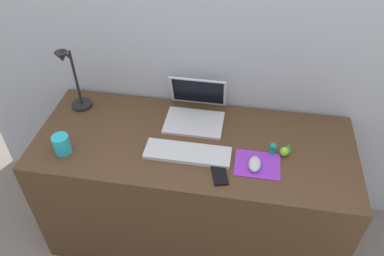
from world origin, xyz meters
TOP-DOWN VIEW (x-y plane):
  - ground_plane at (0.00, 0.00)m, footprint 6.00×6.00m
  - back_wall at (0.00, 0.36)m, footprint 2.78×0.05m
  - desk at (0.00, 0.00)m, footprint 1.58×0.64m
  - laptop at (-0.02, 0.20)m, footprint 0.30×0.28m
  - keyboard at (-0.01, -0.09)m, footprint 0.41×0.13m
  - mousepad at (0.32, -0.10)m, footprint 0.21×0.17m
  - mouse at (0.30, -0.12)m, footprint 0.06×0.10m
  - cell_phone at (0.15, -0.19)m, footprint 0.10×0.14m
  - desk_lamp at (-0.65, 0.15)m, footprint 0.11×0.16m
  - coffee_mug at (-0.60, -0.17)m, footprint 0.08×0.08m
  - toy_figurine_green at (0.46, 0.02)m, footprint 0.03×0.03m
  - toy_figurine_teal at (0.38, -0.01)m, footprint 0.03×0.03m
  - toy_figurine_lime at (0.44, -0.02)m, footprint 0.04×0.04m

SIDE VIEW (x-z plane):
  - ground_plane at x=0.00m, z-range 0.00..0.00m
  - desk at x=0.00m, z-range 0.00..0.74m
  - mousepad at x=0.32m, z-range 0.74..0.74m
  - cell_phone at x=0.15m, z-range 0.74..0.75m
  - keyboard at x=-0.01m, z-range 0.74..0.76m
  - toy_figurine_green at x=0.46m, z-range 0.74..0.78m
  - mouse at x=0.30m, z-range 0.74..0.78m
  - toy_figurine_lime at x=0.44m, z-range 0.74..0.79m
  - toy_figurine_teal at x=0.38m, z-range 0.74..0.80m
  - coffee_mug at x=-0.60m, z-range 0.74..0.83m
  - laptop at x=-0.02m, z-range 0.69..0.90m
  - back_wall at x=0.00m, z-range 0.00..1.67m
  - desk_lamp at x=-0.65m, z-range 0.73..1.12m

